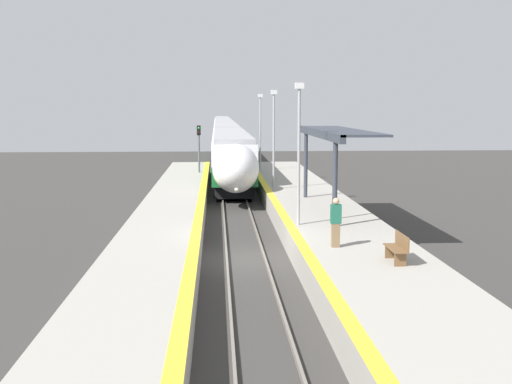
{
  "coord_description": "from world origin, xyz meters",
  "views": [
    {
      "loc": [
        -1.07,
        -23.87,
        5.79
      ],
      "look_at": [
        0.59,
        3.12,
        2.19
      ],
      "focal_mm": 45.0,
      "sensor_mm": 36.0,
      "label": 1
    }
  ],
  "objects": [
    {
      "name": "rail_right",
      "position": [
        0.72,
        0.0,
        0.07
      ],
      "size": [
        0.08,
        90.0,
        0.15
      ],
      "primitive_type": "cube",
      "color": "slate",
      "rests_on": "ground_plane"
    },
    {
      "name": "lamppost_near",
      "position": [
        2.24,
        1.78,
        4.27
      ],
      "size": [
        0.36,
        0.2,
        5.73
      ],
      "color": "#9E9EA3",
      "rests_on": "platform_right"
    },
    {
      "name": "lamppost_mid",
      "position": [
        2.24,
        13.22,
        4.27
      ],
      "size": [
        0.36,
        0.2,
        5.73
      ],
      "color": "#9E9EA3",
      "rests_on": "platform_right"
    },
    {
      "name": "rail_left",
      "position": [
        -0.72,
        0.0,
        0.07
      ],
      "size": [
        0.08,
        90.0,
        0.15
      ],
      "primitive_type": "cube",
      "color": "slate",
      "rests_on": "ground_plane"
    },
    {
      "name": "platform_right",
      "position": [
        3.8,
        0.0,
        0.5
      ],
      "size": [
        4.23,
        64.0,
        1.01
      ],
      "color": "#9E998E",
      "rests_on": "ground_plane"
    },
    {
      "name": "lamppost_far",
      "position": [
        2.24,
        24.67,
        4.27
      ],
      "size": [
        0.36,
        0.2,
        5.73
      ],
      "color": "#9E9EA3",
      "rests_on": "platform_right"
    },
    {
      "name": "platform_left",
      "position": [
        -3.29,
        0.0,
        0.5
      ],
      "size": [
        3.21,
        64.0,
        1.01
      ],
      "color": "#9E998E",
      "rests_on": "ground_plane"
    },
    {
      "name": "station_canopy",
      "position": [
        4.22,
        5.5,
        4.51
      ],
      "size": [
        2.02,
        11.43,
        3.75
      ],
      "color": "#333842",
      "rests_on": "platform_right"
    },
    {
      "name": "platform_bench",
      "position": [
        4.52,
        -4.75,
        1.47
      ],
      "size": [
        0.44,
        1.42,
        0.89
      ],
      "color": "brown",
      "rests_on": "platform_right"
    },
    {
      "name": "ground_plane",
      "position": [
        0.0,
        0.0,
        0.0
      ],
      "size": [
        120.0,
        120.0,
        0.0
      ],
      "primitive_type": "plane",
      "color": "#383533"
    },
    {
      "name": "train",
      "position": [
        0.0,
        59.13,
        2.23
      ],
      "size": [
        2.8,
        97.27,
        3.88
      ],
      "color": "black",
      "rests_on": "ground_plane"
    },
    {
      "name": "person_waiting",
      "position": [
        2.98,
        -2.51,
        1.89
      ],
      "size": [
        0.36,
        0.22,
        1.71
      ],
      "color": "#7F6647",
      "rests_on": "platform_right"
    },
    {
      "name": "railway_signal",
      "position": [
        -2.36,
        23.04,
        2.71
      ],
      "size": [
        0.28,
        0.28,
        4.44
      ],
      "color": "#59595E",
      "rests_on": "ground_plane"
    }
  ]
}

